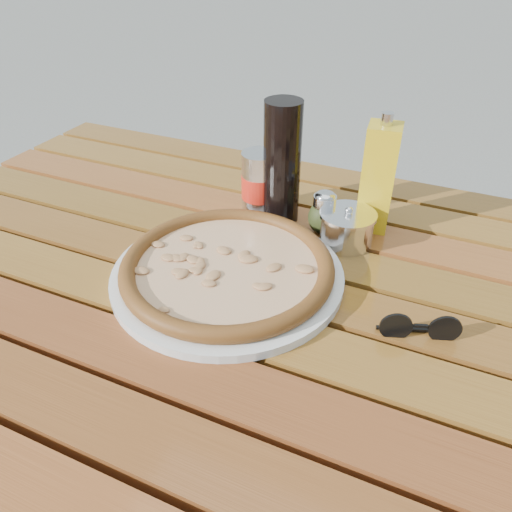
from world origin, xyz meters
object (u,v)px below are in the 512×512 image
at_px(oregano_shaker, 324,213).
at_px(soda_can, 260,184).
at_px(pizza, 227,266).
at_px(dark_bottle, 282,163).
at_px(olive_oil_cruet, 378,178).
at_px(pepper_shaker, 259,194).
at_px(plate, 228,275).
at_px(sunglasses, 420,328).
at_px(parmesan_tin, 347,228).
at_px(table, 251,315).

height_order(oregano_shaker, soda_can, soda_can).
height_order(pizza, soda_can, soda_can).
xyz_separation_m(dark_bottle, olive_oil_cruet, (0.16, 0.04, -0.01)).
height_order(pepper_shaker, soda_can, soda_can).
relative_size(pizza, dark_bottle, 2.08).
bearing_deg(oregano_shaker, plate, -115.71).
height_order(olive_oil_cruet, sunglasses, olive_oil_cruet).
height_order(pizza, pepper_shaker, pepper_shaker).
bearing_deg(olive_oil_cruet, plate, -123.99).
xyz_separation_m(pizza, parmesan_tin, (0.14, 0.17, 0.01)).
bearing_deg(dark_bottle, table, -81.78).
bearing_deg(pizza, parmesan_tin, 51.20).
relative_size(table, parmesan_tin, 13.96).
bearing_deg(sunglasses, pizza, 158.44).
bearing_deg(dark_bottle, pepper_shaker, 175.38).
bearing_deg(dark_bottle, soda_can, 175.56).
bearing_deg(plate, pepper_shaker, 100.90).
bearing_deg(pepper_shaker, sunglasses, -33.59).
bearing_deg(dark_bottle, sunglasses, -37.12).
bearing_deg(dark_bottle, pizza, -91.41).
bearing_deg(olive_oil_cruet, pizza, -123.99).
relative_size(pepper_shaker, dark_bottle, 0.37).
distance_m(plate, pepper_shaker, 0.22).
bearing_deg(olive_oil_cruet, pepper_shaker, -170.02).
bearing_deg(parmesan_tin, oregano_shaker, 159.05).
bearing_deg(pepper_shaker, oregano_shaker, -8.35).
height_order(oregano_shaker, dark_bottle, dark_bottle).
height_order(pepper_shaker, parmesan_tin, pepper_shaker).
height_order(pepper_shaker, oregano_shaker, same).
relative_size(soda_can, parmesan_tin, 1.20).
bearing_deg(oregano_shaker, parmesan_tin, -20.95).
distance_m(dark_bottle, sunglasses, 0.37).
bearing_deg(sunglasses, oregano_shaker, 115.29).
height_order(table, plate, plate).
bearing_deg(plate, parmesan_tin, 51.20).
bearing_deg(pepper_shaker, dark_bottle, -4.62).
height_order(plate, parmesan_tin, parmesan_tin).
xyz_separation_m(table, oregano_shaker, (0.06, 0.18, 0.11)).
bearing_deg(pizza, pepper_shaker, 100.90).
xyz_separation_m(plate, parmesan_tin, (0.14, 0.17, 0.02)).
bearing_deg(pepper_shaker, table, -69.47).
bearing_deg(oregano_shaker, table, -108.48).
bearing_deg(sunglasses, dark_bottle, 123.36).
relative_size(oregano_shaker, olive_oil_cruet, 0.39).
distance_m(table, pizza, 0.10).
height_order(table, pepper_shaker, pepper_shaker).
xyz_separation_m(plate, sunglasses, (0.29, -0.01, 0.01)).
bearing_deg(pizza, plate, -133.26).
relative_size(pizza, oregano_shaker, 5.57).
relative_size(plate, sunglasses, 3.33).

